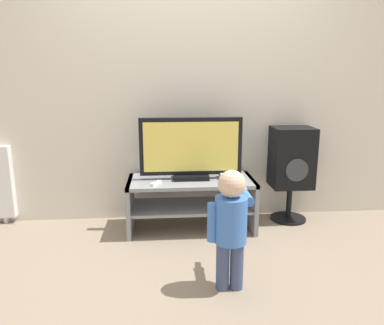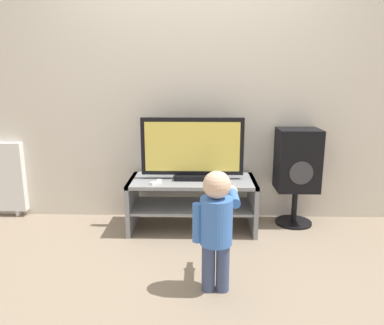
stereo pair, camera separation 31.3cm
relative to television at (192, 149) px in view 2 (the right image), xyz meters
The scene contains 8 objects.
ground_plane 0.77m from the television, 90.00° to the right, with size 16.00×16.00×0.00m, color gray.
wall_back 0.66m from the television, 90.00° to the left, with size 10.00×0.06×2.60m.
tv_stand 0.42m from the television, 90.00° to the right, with size 1.11×0.50×0.45m.
television is the anchor object (origin of this frame).
game_console 0.36m from the television, ahead, with size 0.04×0.18×0.05m.
remote_primary 0.43m from the television, 152.62° to the right, with size 0.10×0.13×0.03m.
child 1.06m from the television, 80.33° to the right, with size 0.30×0.45×0.79m.
speaker_tower 0.95m from the television, ahead, with size 0.37×0.33×0.88m.
Camera 2 is at (0.07, -2.90, 1.35)m, focal length 35.00 mm.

